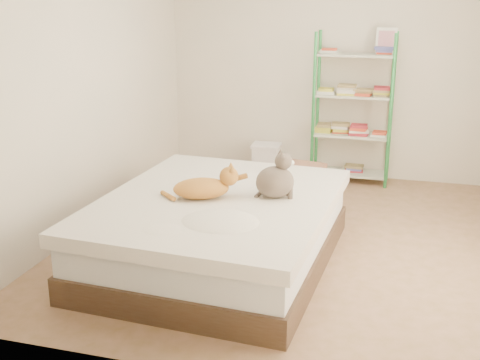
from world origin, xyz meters
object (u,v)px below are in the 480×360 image
(bed, at_px, (218,230))
(white_bin, at_px, (266,159))
(grey_cat, at_px, (275,175))
(cardboard_box, at_px, (302,178))
(orange_cat, at_px, (201,186))
(shelf_unit, at_px, (353,108))

(bed, distance_m, white_bin, 2.49)
(bed, relative_size, grey_cat, 6.14)
(cardboard_box, bearing_deg, orange_cat, -90.38)
(shelf_unit, xyz_separation_m, white_bin, (-0.99, -0.03, -0.66))
(bed, height_order, grey_cat, grey_cat)
(bed, distance_m, orange_cat, 0.40)
(bed, relative_size, shelf_unit, 1.31)
(grey_cat, xyz_separation_m, white_bin, (-0.63, 2.36, -0.55))
(shelf_unit, distance_m, cardboard_box, 1.00)
(orange_cat, bearing_deg, bed, 3.34)
(orange_cat, xyz_separation_m, white_bin, (-0.08, 2.54, -0.47))
(cardboard_box, bearing_deg, grey_cat, -74.60)
(cardboard_box, relative_size, white_bin, 1.35)
(grey_cat, bearing_deg, cardboard_box, -18.68)
(shelf_unit, bearing_deg, bed, -107.70)
(orange_cat, distance_m, cardboard_box, 2.12)
(shelf_unit, bearing_deg, white_bin, -178.21)
(grey_cat, height_order, cardboard_box, grey_cat)
(bed, xyz_separation_m, orange_cat, (-0.12, -0.06, 0.38))
(orange_cat, height_order, shelf_unit, shelf_unit)
(bed, distance_m, grey_cat, 0.65)
(grey_cat, bearing_deg, white_bin, -6.84)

